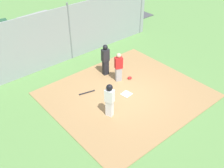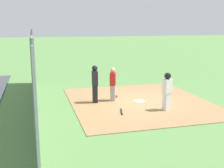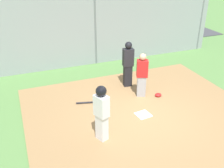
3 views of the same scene
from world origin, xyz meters
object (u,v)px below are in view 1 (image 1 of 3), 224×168
Objects in this scene: umpire at (105,59)px; home_plate at (126,94)px; catcher_mask at (130,78)px; parked_car_silver at (40,26)px; baseball_bat at (87,92)px; catcher at (119,67)px; runner at (110,98)px.

home_plate is at bearing -4.25° from umpire.
parked_car_silver is (0.79, -8.14, 0.52)m from catcher_mask.
baseball_bat is (1.42, -1.33, 0.02)m from home_plate.
catcher is 0.98× the size of runner.
runner reaches higher than baseball_bat.
catcher is 0.98m from catcher_mask.
home_plate is at bearing 39.90° from catcher_mask.
baseball_bat is (1.93, -0.16, -0.80)m from catcher.
runner reaches higher than parked_car_silver.
umpire is 1.62m from catcher_mask.
baseball_bat is at bearing -72.50° from catcher.
parked_car_silver reaches higher than home_plate.
baseball_bat is (1.80, 0.74, -0.90)m from umpire.
catcher is 0.91m from umpire.
catcher is at bearing -113.45° from home_plate.
baseball_bat is 0.19× the size of parked_car_silver.
umpire is 7.31× the size of catcher_mask.
runner is at bearing -104.34° from parked_car_silver.
umpire reaches higher than catcher.
runner is at bearing 21.59° from home_plate.
catcher reaches higher than baseball_bat.
runner is 3.18m from catcher_mask.
parked_car_silver is (-0.26, -9.02, 0.57)m from home_plate.
umpire reaches higher than parked_car_silver.
catcher is 7.86m from parked_car_silver.
catcher is (-0.51, -1.17, 0.82)m from home_plate.
umpire is at bearing -100.43° from home_plate.
home_plate is at bearing -95.05° from parked_car_silver.
parked_car_silver is at bearing 57.09° from runner.
umpire reaches higher than home_plate.
home_plate is 1.94m from baseball_bat.
catcher_mask is at bearing 7.73° from runner.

